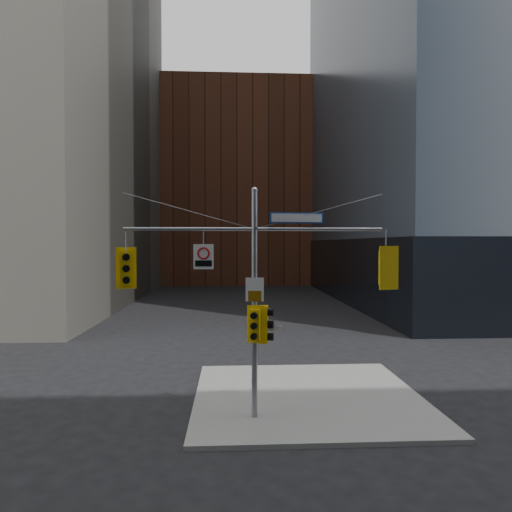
{
  "coord_description": "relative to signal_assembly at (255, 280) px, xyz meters",
  "views": [
    {
      "loc": [
        -0.71,
        -12.07,
        5.53
      ],
      "look_at": [
        0.05,
        2.0,
        5.17
      ],
      "focal_mm": 32.0,
      "sensor_mm": 36.0,
      "label": 1
    }
  ],
  "objects": [
    {
      "name": "traffic_light_pole_side",
      "position": [
        0.33,
        -0.0,
        -1.37
      ],
      "size": [
        0.49,
        0.42,
        1.16
      ],
      "rotation": [
        0.0,
        0.0,
        1.38
      ],
      "color": "yellow",
      "rests_on": "ground"
    },
    {
      "name": "ground",
      "position": [
        0.0,
        -1.99,
        -4.42
      ],
      "size": [
        160.0,
        160.0,
        0.0
      ],
      "primitive_type": "plane",
      "color": "black",
      "rests_on": "ground"
    },
    {
      "name": "sidewalk_corner",
      "position": [
        2.0,
        2.01,
        -4.34
      ],
      "size": [
        8.0,
        8.0,
        0.15
      ],
      "primitive_type": "cube",
      "color": "gray",
      "rests_on": "ground"
    },
    {
      "name": "brick_midrise",
      "position": [
        0.0,
        56.01,
        9.58
      ],
      "size": [
        26.0,
        20.0,
        28.0
      ],
      "primitive_type": "cube",
      "color": "brown",
      "rests_on": "ground"
    },
    {
      "name": "signal_assembly",
      "position": [
        0.0,
        0.0,
        0.0
      ],
      "size": [
        8.0,
        0.8,
        7.3
      ],
      "color": "gray",
      "rests_on": "ground"
    },
    {
      "name": "regulatory_sign_pole",
      "position": [
        0.0,
        -0.11,
        -0.3
      ],
      "size": [
        0.56,
        0.1,
        0.74
      ],
      "rotation": [
        0.0,
        0.0,
        -0.11
      ],
      "color": "silver",
      "rests_on": "ground"
    },
    {
      "name": "street_blade_ew",
      "position": [
        0.45,
        0.01,
        -1.49
      ],
      "size": [
        0.81,
        0.12,
        0.16
      ],
      "rotation": [
        0.0,
        0.0,
        -0.11
      ],
      "color": "silver",
      "rests_on": "ground"
    },
    {
      "name": "street_blade_ns",
      "position": [
        0.0,
        0.46,
        -1.54
      ],
      "size": [
        0.04,
        0.73,
        0.15
      ],
      "rotation": [
        0.0,
        0.0,
        -0.02
      ],
      "color": "#145926",
      "rests_on": "ground"
    },
    {
      "name": "traffic_light_west_arm",
      "position": [
        -3.92,
        0.01,
        0.38
      ],
      "size": [
        0.61,
        0.55,
        1.28
      ],
      "rotation": [
        0.0,
        0.0,
        0.22
      ],
      "color": "yellow",
      "rests_on": "ground"
    },
    {
      "name": "regulatory_sign_arm",
      "position": [
        -1.57,
        -0.02,
        0.76
      ],
      "size": [
        0.62,
        0.07,
        0.77
      ],
      "rotation": [
        0.0,
        0.0,
        -0.02
      ],
      "color": "silver",
      "rests_on": "ground"
    },
    {
      "name": "street_sign_blade",
      "position": [
        1.31,
        0.0,
        1.93
      ],
      "size": [
        1.69,
        0.22,
        0.33
      ],
      "rotation": [
        0.0,
        0.0,
        0.1
      ],
      "color": "#103B95",
      "rests_on": "ground"
    },
    {
      "name": "traffic_light_east_arm",
      "position": [
        4.14,
        0.0,
        0.38
      ],
      "size": [
        0.64,
        0.59,
        1.36
      ],
      "rotation": [
        0.0,
        0.0,
        3.36
      ],
      "color": "yellow",
      "rests_on": "ground"
    },
    {
      "name": "traffic_light_pole_front",
      "position": [
        0.0,
        -0.27,
        -1.34
      ],
      "size": [
        0.55,
        0.51,
        1.16
      ],
      "rotation": [
        0.0,
        0.0,
        -0.25
      ],
      "color": "yellow",
      "rests_on": "ground"
    }
  ]
}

